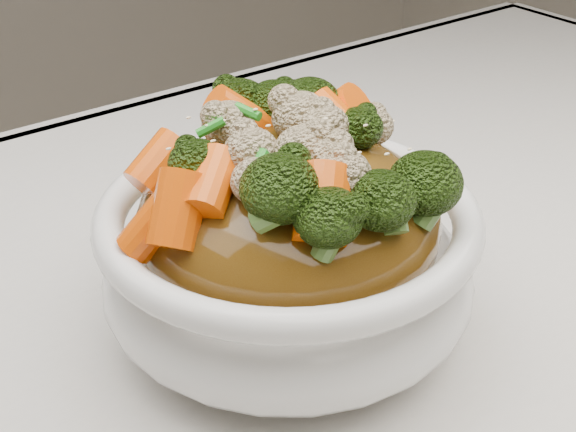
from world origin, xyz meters
TOP-DOWN VIEW (x-y plane):
  - tablecloth at (0.00, 0.00)m, footprint 1.20×0.80m
  - bowl at (-0.05, 0.03)m, footprint 0.26×0.26m
  - sauce_base at (-0.05, 0.03)m, footprint 0.21×0.21m
  - carrots at (-0.05, 0.03)m, footprint 0.21×0.21m
  - broccoli at (-0.05, 0.03)m, footprint 0.21×0.21m
  - cauliflower at (-0.05, 0.03)m, footprint 0.21×0.21m
  - scallions at (-0.05, 0.03)m, footprint 0.16×0.16m
  - sesame_seeds at (-0.05, 0.03)m, footprint 0.19×0.19m

SIDE VIEW (x-z plane):
  - tablecloth at x=0.00m, z-range 0.71..0.75m
  - bowl at x=-0.05m, z-range 0.75..0.84m
  - sauce_base at x=-0.05m, z-range 0.77..0.87m
  - cauliflower at x=-0.05m, z-range 0.86..0.90m
  - broccoli at x=-0.05m, z-range 0.86..0.91m
  - carrots at x=-0.05m, z-range 0.86..0.91m
  - scallions at x=-0.05m, z-range 0.88..0.90m
  - sesame_seeds at x=-0.05m, z-range 0.88..0.89m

